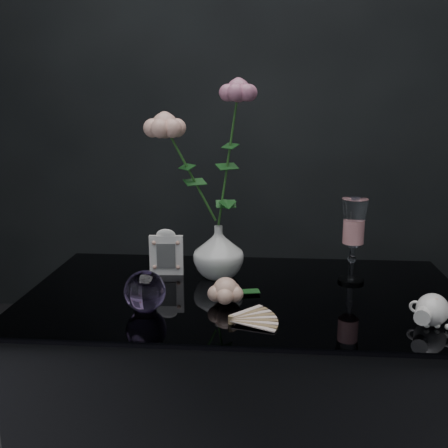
# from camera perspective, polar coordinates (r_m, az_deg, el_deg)

# --- Properties ---
(table) EXTENTS (1.05, 0.58, 0.76)m
(table) POSITION_cam_1_polar(r_m,az_deg,el_deg) (1.46, 2.14, -21.48)
(table) COLOR black
(table) RESTS_ON ground
(vase) EXTENTS (0.15, 0.15, 0.14)m
(vase) POSITION_cam_1_polar(r_m,az_deg,el_deg) (1.37, -0.61, -3.03)
(vase) COLOR silver
(vase) RESTS_ON table
(wine_glass) EXTENTS (0.08, 0.08, 0.22)m
(wine_glass) POSITION_cam_1_polar(r_m,az_deg,el_deg) (1.36, 13.86, -1.82)
(wine_glass) COLOR white
(wine_glass) RESTS_ON table
(picture_frame) EXTENTS (0.10, 0.08, 0.12)m
(picture_frame) POSITION_cam_1_polar(r_m,az_deg,el_deg) (1.40, -6.30, -3.04)
(picture_frame) COLOR white
(picture_frame) RESTS_ON table
(paperweight) EXTENTS (0.10, 0.10, 0.09)m
(paperweight) POSITION_cam_1_polar(r_m,az_deg,el_deg) (1.17, -8.61, -7.24)
(paperweight) COLOR #AE85D9
(paperweight) RESTS_ON table
(paper_fan) EXTENTS (0.21, 0.17, 0.02)m
(paper_fan) POSITION_cam_1_polar(r_m,az_deg,el_deg) (1.11, 0.77, -10.30)
(paper_fan) COLOR #F6EBC4
(paper_fan) RESTS_ON table
(loose_rose) EXTENTS (0.19, 0.21, 0.06)m
(loose_rose) POSITION_cam_1_polar(r_m,az_deg,el_deg) (1.20, 0.18, -7.25)
(loose_rose) COLOR #E2AB92
(loose_rose) RESTS_ON table
(pearl_jar) EXTENTS (0.31, 0.31, 0.07)m
(pearl_jar) POSITION_cam_1_polar(r_m,az_deg,el_deg) (1.18, 21.75, -8.51)
(pearl_jar) COLOR silver
(pearl_jar) RESTS_ON table
(roses) EXTENTS (0.26, 0.13, 0.42)m
(roses) POSITION_cam_1_polar(r_m,az_deg,el_deg) (1.32, -1.93, 7.62)
(roses) COLOR #FFB19E
(roses) RESTS_ON vase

